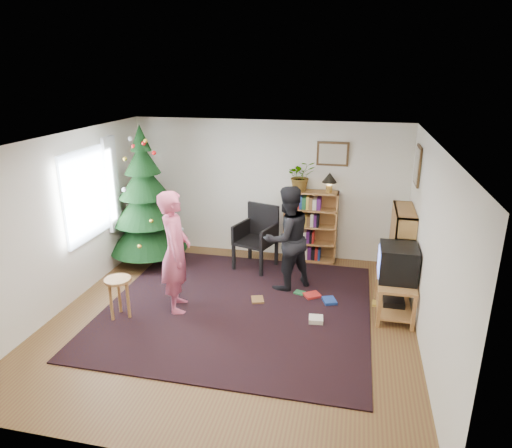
% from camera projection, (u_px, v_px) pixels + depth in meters
% --- Properties ---
extents(floor, '(5.00, 5.00, 0.00)m').
position_uv_depth(floor, '(233.00, 318.00, 6.45)').
color(floor, brown).
rests_on(floor, ground).
extents(ceiling, '(5.00, 5.00, 0.00)m').
position_uv_depth(ceiling, '(229.00, 141.00, 5.64)').
color(ceiling, white).
rests_on(ceiling, wall_back).
extents(wall_back, '(5.00, 0.02, 2.50)m').
position_uv_depth(wall_back, '(267.00, 189.00, 8.36)').
color(wall_back, silver).
rests_on(wall_back, floor).
extents(wall_front, '(5.00, 0.02, 2.50)m').
position_uv_depth(wall_front, '(150.00, 339.00, 3.74)').
color(wall_front, silver).
rests_on(wall_front, floor).
extents(wall_left, '(0.02, 5.00, 2.50)m').
position_uv_depth(wall_left, '(64.00, 222.00, 6.56)').
color(wall_left, silver).
rests_on(wall_left, floor).
extents(wall_right, '(0.02, 5.00, 2.50)m').
position_uv_depth(wall_right, '(429.00, 251.00, 5.54)').
color(wall_right, silver).
rests_on(wall_right, floor).
extents(rug, '(3.80, 3.60, 0.02)m').
position_uv_depth(rug, '(238.00, 307.00, 6.73)').
color(rug, black).
rests_on(rug, floor).
extents(window_pane, '(0.04, 1.20, 1.40)m').
position_uv_depth(window_pane, '(87.00, 195.00, 7.03)').
color(window_pane, silver).
rests_on(window_pane, wall_left).
extents(curtain, '(0.06, 0.35, 1.60)m').
position_uv_depth(curtain, '(112.00, 184.00, 7.66)').
color(curtain, silver).
rests_on(curtain, wall_left).
extents(picture_back, '(0.55, 0.03, 0.42)m').
position_uv_depth(picture_back, '(333.00, 154.00, 7.87)').
color(picture_back, '#4C3319').
rests_on(picture_back, wall_back).
extents(picture_right, '(0.03, 0.50, 0.60)m').
position_uv_depth(picture_right, '(418.00, 165.00, 6.93)').
color(picture_right, '#4C3319').
rests_on(picture_right, wall_right).
extents(christmas_tree, '(1.36, 1.36, 2.48)m').
position_uv_depth(christmas_tree, '(146.00, 208.00, 8.00)').
color(christmas_tree, '#3F2816').
rests_on(christmas_tree, rug).
extents(bookshelf_back, '(0.95, 0.30, 1.30)m').
position_uv_depth(bookshelf_back, '(310.00, 225.00, 8.23)').
color(bookshelf_back, '#B1803F').
rests_on(bookshelf_back, floor).
extents(bookshelf_right, '(0.30, 0.95, 1.30)m').
position_uv_depth(bookshelf_right, '(401.00, 247.00, 7.21)').
color(bookshelf_right, '#B1803F').
rests_on(bookshelf_right, floor).
extents(tv_stand, '(0.51, 0.92, 0.55)m').
position_uv_depth(tv_stand, '(395.00, 293.00, 6.48)').
color(tv_stand, '#B1803F').
rests_on(tv_stand, floor).
extents(crt_tv, '(0.52, 0.56, 0.49)m').
position_uv_depth(crt_tv, '(398.00, 263.00, 6.33)').
color(crt_tv, black).
rests_on(crt_tv, tv_stand).
extents(armchair, '(0.76, 0.78, 1.11)m').
position_uv_depth(armchair, '(257.00, 233.00, 8.00)').
color(armchair, black).
rests_on(armchair, rug).
extents(stool, '(0.36, 0.36, 0.61)m').
position_uv_depth(stool, '(118.00, 288.00, 6.32)').
color(stool, '#B1803F').
rests_on(stool, floor).
extents(person_standing, '(0.62, 0.76, 1.79)m').
position_uv_depth(person_standing, '(175.00, 252.00, 6.43)').
color(person_standing, '#BE4C67').
rests_on(person_standing, rug).
extents(person_by_chair, '(1.03, 1.02, 1.68)m').
position_uv_depth(person_by_chair, '(287.00, 238.00, 7.11)').
color(person_by_chair, black).
rests_on(person_by_chair, rug).
extents(potted_plant, '(0.61, 0.58, 0.53)m').
position_uv_depth(potted_plant, '(301.00, 176.00, 7.98)').
color(potted_plant, gray).
rests_on(potted_plant, bookshelf_back).
extents(table_lamp, '(0.26, 0.26, 0.35)m').
position_uv_depth(table_lamp, '(330.00, 179.00, 7.89)').
color(table_lamp, '#A57F33').
rests_on(table_lamp, bookshelf_back).
extents(floor_clutter, '(1.99, 0.98, 0.08)m').
position_uv_depth(floor_clutter, '(315.00, 301.00, 6.84)').
color(floor_clutter, '#A51E19').
rests_on(floor_clutter, rug).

